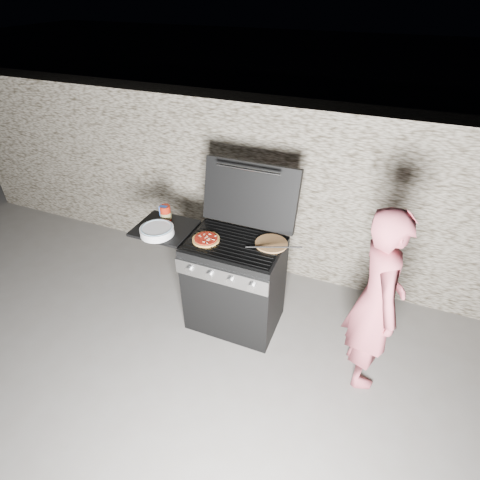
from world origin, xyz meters
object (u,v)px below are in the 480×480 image
at_px(gas_grill, 210,277).
at_px(person, 376,301).
at_px(sauce_jar, 166,213).
at_px(pizza_topped, 206,239).

distance_m(gas_grill, person, 1.46).
bearing_deg(sauce_jar, gas_grill, -12.68).
relative_size(sauce_jar, person, 0.10).
height_order(gas_grill, pizza_topped, pizza_topped).
bearing_deg(person, sauce_jar, 64.37).
xyz_separation_m(pizza_topped, sauce_jar, (-0.48, 0.16, 0.05)).
relative_size(pizza_topped, person, 0.15).
distance_m(pizza_topped, sauce_jar, 0.51).
xyz_separation_m(gas_grill, sauce_jar, (-0.46, 0.10, 0.52)).
distance_m(gas_grill, pizza_topped, 0.47).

